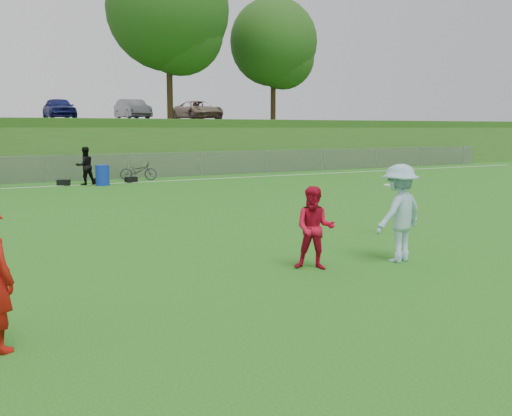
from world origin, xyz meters
TOP-DOWN VIEW (x-y plane):
  - ground at (0.00, 0.00)m, footprint 120.00×120.00m
  - sideline_far at (0.00, 18.00)m, footprint 60.00×0.10m
  - fence at (0.00, 20.00)m, footprint 58.00×0.06m
  - berm at (0.00, 31.00)m, footprint 120.00×18.00m
  - parking_lot at (0.00, 33.00)m, footprint 120.00×12.00m
  - tree_green_near at (8.16, 24.42)m, footprint 7.14×7.14m
  - tree_green_far at (16.16, 25.92)m, footprint 5.88×5.88m
  - gear_bags at (0.97, 18.10)m, footprint 6.55×0.48m
  - player_red_center at (1.61, 0.32)m, footprint 0.92×0.90m
  - player_blue at (3.36, 0.06)m, footprint 1.32×0.93m
  - frisbee at (5.00, 2.13)m, footprint 0.29×0.29m
  - recycling_bin at (2.08, 17.36)m, footprint 0.71×0.71m
  - bicycle at (4.24, 18.98)m, footprint 1.87×1.26m

SIDE VIEW (x-z plane):
  - ground at x=0.00m, z-range 0.00..0.00m
  - sideline_far at x=0.00m, z-range 0.00..0.01m
  - gear_bags at x=0.97m, z-range 0.00..0.26m
  - recycling_bin at x=2.08m, z-range 0.00..0.90m
  - bicycle at x=4.24m, z-range 0.00..0.93m
  - fence at x=0.00m, z-range 0.00..1.30m
  - player_red_center at x=1.61m, z-range 0.00..1.50m
  - player_blue at x=3.36m, z-range 0.00..1.86m
  - frisbee at x=5.00m, z-range 1.19..1.22m
  - berm at x=0.00m, z-range 0.00..3.00m
  - parking_lot at x=0.00m, z-range 3.00..3.10m
  - tree_green_far at x=16.16m, z-range 3.87..12.06m
  - tree_green_near at x=8.16m, z-range 4.06..14.00m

